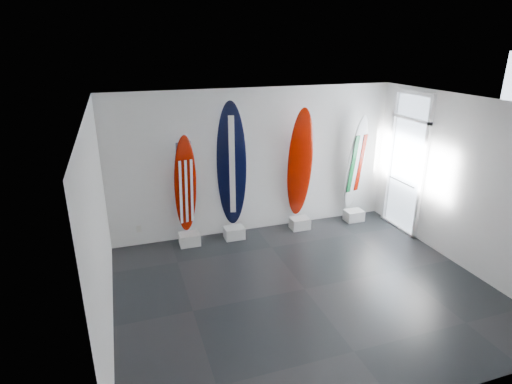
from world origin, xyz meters
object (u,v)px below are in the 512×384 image
object	(u,v)px
surfboard_swiss	(300,164)
surfboard_italy	(356,164)
surfboard_usa	(186,185)
surfboard_navy	(232,166)

from	to	relation	value
surfboard_swiss	surfboard_italy	xyz separation A→B (m)	(1.34, 0.00, -0.12)
surfboard_usa	surfboard_navy	world-z (taller)	surfboard_navy
surfboard_usa	surfboard_navy	distance (m)	0.97
surfboard_swiss	surfboard_italy	bearing A→B (deg)	4.19
surfboard_italy	surfboard_usa	bearing A→B (deg)	165.25
surfboard_swiss	surfboard_italy	size ratio (longest dim) A/B	1.11
surfboard_navy	surfboard_swiss	size ratio (longest dim) A/B	1.08
surfboard_usa	surfboard_navy	xyz separation A→B (m)	(0.93, 0.00, 0.30)
surfboard_usa	surfboard_swiss	bearing A→B (deg)	-11.16
surfboard_navy	surfboard_italy	xyz separation A→B (m)	(2.82, 0.00, -0.22)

